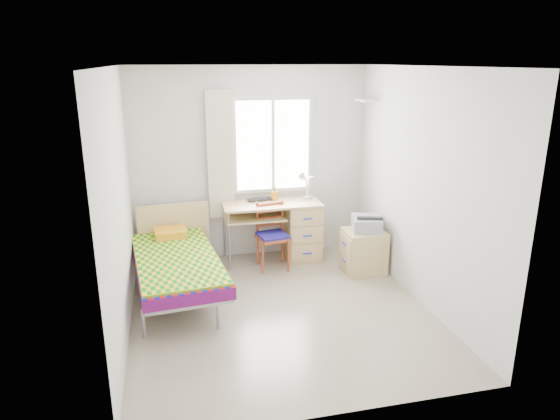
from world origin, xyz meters
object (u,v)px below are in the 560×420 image
object	(u,v)px
bed	(177,260)
desk	(296,227)
printer	(367,223)
cabinet	(363,251)
chair	(273,231)

from	to	relation	value
bed	desk	xyz separation A→B (m)	(1.66, 0.77, 0.03)
bed	printer	distance (m)	2.43
cabinet	printer	world-z (taller)	printer
bed	printer	xyz separation A→B (m)	(2.41, 0.13, 0.24)
cabinet	printer	size ratio (longest dim) A/B	1.13
desk	bed	bearing A→B (deg)	-155.03
chair	printer	size ratio (longest dim) A/B	1.79
bed	chair	bearing A→B (deg)	16.57
bed	cabinet	xyz separation A→B (m)	(2.38, 0.10, -0.13)
chair	printer	distance (m)	1.23
cabinet	printer	xyz separation A→B (m)	(0.04, 0.03, 0.37)
chair	cabinet	bearing A→B (deg)	-30.63
bed	cabinet	bearing A→B (deg)	-3.41
cabinet	bed	bearing A→B (deg)	-177.63
bed	chair	world-z (taller)	chair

